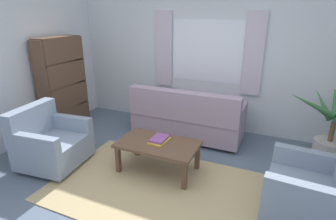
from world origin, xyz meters
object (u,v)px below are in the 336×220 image
object	(u,v)px
couch	(187,118)
armchair_left	(50,142)
book_stack_on_table	(159,139)
bookshelf	(65,83)
armchair_right	(313,192)
coffee_table	(158,146)
potted_plant	(332,132)

from	to	relation	value
couch	armchair_left	size ratio (longest dim) A/B	2.07
couch	book_stack_on_table	xyz separation A→B (m)	(-0.00, -1.12, 0.10)
armchair_left	book_stack_on_table	size ratio (longest dim) A/B	2.82
bookshelf	armchair_right	bearing A→B (deg)	77.87
book_stack_on_table	bookshelf	distance (m)	2.35
armchair_left	bookshelf	bearing A→B (deg)	26.38
couch	armchair_left	xyz separation A→B (m)	(-1.51, -1.65, -0.01)
book_stack_on_table	armchair_right	bearing A→B (deg)	-7.62
coffee_table	potted_plant	distance (m)	2.56
coffee_table	bookshelf	xyz separation A→B (m)	(-2.23, 0.69, 0.50)
potted_plant	armchair_left	bearing A→B (deg)	-154.87
couch	armchair_right	size ratio (longest dim) A/B	2.12
couch	coffee_table	distance (m)	1.18
armchair_left	book_stack_on_table	world-z (taller)	armchair_left
couch	book_stack_on_table	distance (m)	1.13
armchair_left	bookshelf	size ratio (longest dim) A/B	0.53
coffee_table	bookshelf	distance (m)	2.39
book_stack_on_table	potted_plant	bearing A→B (deg)	28.90
couch	bookshelf	size ratio (longest dim) A/B	1.10
coffee_table	potted_plant	xyz separation A→B (m)	(2.21, 1.28, 0.08)
potted_plant	coffee_table	bearing A→B (deg)	-149.96
couch	armchair_right	bearing A→B (deg)	144.14
armchair_left	book_stack_on_table	xyz separation A→B (m)	(1.51, 0.52, 0.11)
bookshelf	coffee_table	bearing A→B (deg)	72.82
coffee_table	bookshelf	world-z (taller)	bookshelf
couch	potted_plant	xyz separation A→B (m)	(2.22, 0.10, 0.10)
couch	armchair_left	bearing A→B (deg)	47.52
armchair_left	bookshelf	xyz separation A→B (m)	(-0.72, 1.16, 0.53)
couch	bookshelf	distance (m)	2.34
coffee_table	potted_plant	bearing A→B (deg)	30.04
couch	book_stack_on_table	bearing A→B (deg)	89.93
armchair_right	coffee_table	bearing A→B (deg)	-91.78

